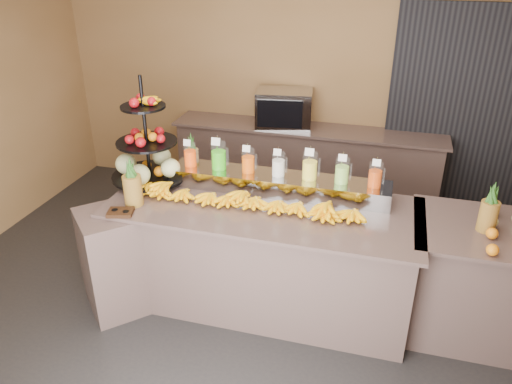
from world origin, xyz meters
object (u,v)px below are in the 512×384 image
at_px(banana_heap, 243,198).
at_px(oven_warmer, 284,108).
at_px(pitcher_tray, 278,184).
at_px(right_fruit_pile, 511,234).
at_px(condiment_caddy, 120,212).
at_px(fruit_stand, 153,156).

height_order(banana_heap, oven_warmer, oven_warmer).
bearing_deg(banana_heap, oven_warmer, 93.19).
relative_size(banana_heap, oven_warmer, 3.14).
distance_m(pitcher_tray, right_fruit_pile, 1.78).
bearing_deg(condiment_caddy, oven_warmer, 72.31).
bearing_deg(fruit_stand, condiment_caddy, -73.98).
xyz_separation_m(pitcher_tray, condiment_caddy, (-1.08, -0.71, -0.06)).
relative_size(pitcher_tray, oven_warmer, 2.99).
distance_m(banana_heap, right_fruit_pile, 1.96).
bearing_deg(pitcher_tray, fruit_stand, -175.27).
relative_size(pitcher_tray, right_fruit_pile, 4.17).
xyz_separation_m(pitcher_tray, right_fruit_pile, (1.74, -0.36, -0.00)).
distance_m(fruit_stand, right_fruit_pile, 2.85).
bearing_deg(oven_warmer, right_fruit_pile, -52.27).
xyz_separation_m(banana_heap, condiment_caddy, (-0.87, -0.41, -0.05)).
distance_m(banana_heap, oven_warmer, 1.98).
relative_size(pitcher_tray, condiment_caddy, 9.65).
bearing_deg(right_fruit_pile, banana_heap, 178.37).
distance_m(pitcher_tray, condiment_caddy, 1.30).
height_order(pitcher_tray, fruit_stand, fruit_stand).
relative_size(banana_heap, condiment_caddy, 10.14).
xyz_separation_m(banana_heap, right_fruit_pile, (1.96, -0.06, 0.01)).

